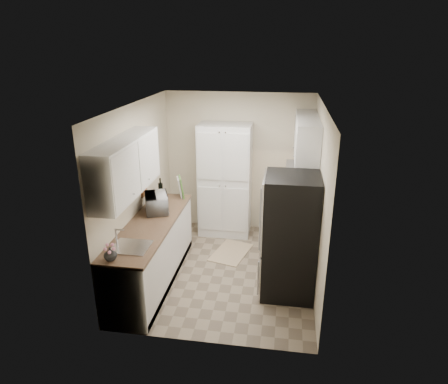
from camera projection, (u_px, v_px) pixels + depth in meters
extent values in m
plane|color=#7A6B56|center=(225.00, 270.00, 6.14)|extent=(3.20, 3.20, 0.00)
cube|color=beige|center=(238.00, 163.00, 7.18)|extent=(2.60, 0.04, 2.50)
cube|color=beige|center=(202.00, 247.00, 4.22)|extent=(2.60, 0.04, 2.50)
cube|color=beige|center=(138.00, 189.00, 5.88)|extent=(0.04, 3.20, 2.50)
cube|color=beige|center=(318.00, 199.00, 5.51)|extent=(0.04, 3.20, 2.50)
cube|color=white|center=(225.00, 105.00, 5.26)|extent=(2.60, 3.20, 0.04)
cube|color=silver|center=(126.00, 167.00, 4.96)|extent=(0.33, 1.60, 0.70)
cube|color=silver|center=(306.00, 140.00, 6.06)|extent=(0.33, 1.55, 0.58)
cube|color=#99999E|center=(302.00, 171.00, 5.81)|extent=(0.45, 0.76, 0.13)
cube|color=#B7B7BC|center=(131.00, 247.00, 4.89)|extent=(0.45, 0.40, 0.02)
cube|color=brown|center=(144.00, 189.00, 6.09)|extent=(0.02, 0.22, 0.22)
cube|color=silver|center=(225.00, 180.00, 7.03)|extent=(0.90, 0.55, 2.00)
cube|color=silver|center=(152.00, 253.00, 5.73)|extent=(0.60, 2.30, 0.88)
cube|color=brown|center=(150.00, 224.00, 5.56)|extent=(0.63, 2.33, 0.04)
cube|color=silver|center=(291.00, 217.00, 6.94)|extent=(0.60, 0.80, 0.88)
cube|color=brown|center=(293.00, 192.00, 6.78)|extent=(0.63, 0.83, 0.04)
cube|color=#B7B7BC|center=(290.00, 237.00, 6.20)|extent=(0.64, 0.76, 0.90)
cube|color=black|center=(292.00, 209.00, 6.04)|extent=(0.66, 0.78, 0.03)
cube|color=black|center=(312.00, 204.00, 5.96)|extent=(0.06, 0.76, 0.22)
cube|color=pink|center=(266.00, 233.00, 6.09)|extent=(0.01, 0.16, 0.42)
cube|color=beige|center=(267.00, 226.00, 6.31)|extent=(0.01, 0.16, 0.42)
cube|color=#B7B7BC|center=(290.00, 236.00, 5.32)|extent=(0.70, 0.72, 1.70)
imported|color=#A7A7AC|center=(157.00, 203.00, 5.90)|extent=(0.48, 0.56, 0.26)
cylinder|color=black|center=(161.00, 188.00, 6.45)|extent=(0.07, 0.07, 0.30)
imported|color=silver|center=(110.00, 254.00, 4.58)|extent=(0.19, 0.19, 0.16)
cube|color=#4D8A34|center=(182.00, 187.00, 6.46)|extent=(0.11, 0.26, 0.33)
cube|color=#B0AFB4|center=(300.00, 184.00, 6.74)|extent=(0.45, 0.51, 0.25)
cube|color=tan|center=(231.00, 252.00, 6.64)|extent=(0.69, 0.91, 0.01)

